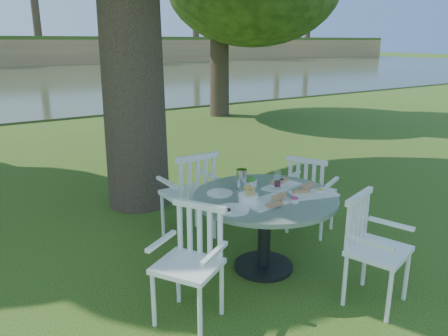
# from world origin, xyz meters

# --- Properties ---
(ground) EXTENTS (140.00, 140.00, 0.00)m
(ground) POSITION_xyz_m (0.00, 0.00, 0.00)
(ground) COLOR #213F0D
(ground) RESTS_ON ground
(table) EXTENTS (1.33, 1.33, 0.74)m
(table) POSITION_xyz_m (0.03, -0.44, 0.59)
(table) COLOR black
(table) RESTS_ON ground
(chair_ne) EXTENTS (0.58, 0.59, 0.90)m
(chair_ne) POSITION_xyz_m (0.92, -0.09, 0.53)
(chair_ne) COLOR white
(chair_ne) RESTS_ON ground
(chair_nw) EXTENTS (0.51, 0.47, 0.98)m
(chair_nw) POSITION_xyz_m (-0.22, 0.47, 0.58)
(chair_nw) COLOR white
(chair_nw) RESTS_ON ground
(chair_sw) EXTENTS (0.60, 0.61, 0.90)m
(chair_sw) POSITION_xyz_m (-0.88, -0.71, 0.53)
(chair_sw) COLOR white
(chair_sw) RESTS_ON ground
(chair_se) EXTENTS (0.57, 0.55, 0.91)m
(chair_se) POSITION_xyz_m (0.42, -1.31, 0.54)
(chair_se) COLOR white
(chair_se) RESTS_ON ground
(tableware) EXTENTS (1.21, 0.79, 0.20)m
(tableware) POSITION_xyz_m (0.01, -0.41, 0.78)
(tableware) COLOR white
(tableware) RESTS_ON table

